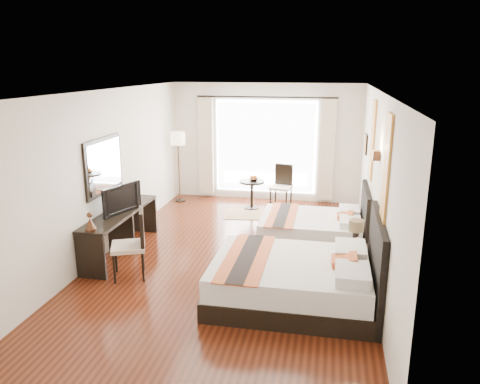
% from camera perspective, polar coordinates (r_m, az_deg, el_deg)
% --- Properties ---
extents(floor, '(4.50, 7.50, 0.01)m').
position_cam_1_polar(floor, '(8.08, -0.74, -8.07)').
color(floor, '#38140A').
rests_on(floor, ground).
extents(ceiling, '(4.50, 7.50, 0.02)m').
position_cam_1_polar(ceiling, '(7.44, -0.81, 12.13)').
color(ceiling, white).
rests_on(ceiling, wall_headboard).
extents(wall_headboard, '(0.01, 7.50, 2.80)m').
position_cam_1_polar(wall_headboard, '(7.52, 16.22, 0.82)').
color(wall_headboard, silver).
rests_on(wall_headboard, floor).
extents(wall_desk, '(0.01, 7.50, 2.80)m').
position_cam_1_polar(wall_desk, '(8.38, -15.98, 2.28)').
color(wall_desk, silver).
rests_on(wall_desk, floor).
extents(wall_window, '(4.50, 0.01, 2.80)m').
position_cam_1_polar(wall_window, '(11.26, 3.16, 6.03)').
color(wall_window, silver).
rests_on(wall_window, floor).
extents(wall_entry, '(4.50, 0.01, 2.80)m').
position_cam_1_polar(wall_entry, '(4.24, -11.39, -10.06)').
color(wall_entry, silver).
rests_on(wall_entry, floor).
extents(window_glass, '(2.40, 0.02, 2.20)m').
position_cam_1_polar(window_glass, '(11.26, 3.14, 5.51)').
color(window_glass, white).
rests_on(window_glass, wall_window).
extents(sheer_curtain, '(2.30, 0.02, 2.10)m').
position_cam_1_polar(sheer_curtain, '(11.20, 3.10, 5.46)').
color(sheer_curtain, white).
rests_on(sheer_curtain, wall_window).
extents(drape_left, '(0.35, 0.14, 2.35)m').
position_cam_1_polar(drape_left, '(11.46, -4.16, 5.56)').
color(drape_left, beige).
rests_on(drape_left, floor).
extents(drape_right, '(0.35, 0.14, 2.35)m').
position_cam_1_polar(drape_right, '(11.06, 10.55, 5.00)').
color(drape_right, beige).
rests_on(drape_right, floor).
extents(art_panel_near, '(0.03, 0.50, 1.35)m').
position_cam_1_polar(art_panel_near, '(6.13, 17.43, 2.85)').
color(art_panel_near, '#944415').
rests_on(art_panel_near, wall_headboard).
extents(art_panel_far, '(0.03, 0.50, 1.35)m').
position_cam_1_polar(art_panel_far, '(8.38, 15.85, 6.12)').
color(art_panel_far, '#944415').
rests_on(art_panel_far, wall_headboard).
extents(wall_sconce, '(0.10, 0.14, 0.14)m').
position_cam_1_polar(wall_sconce, '(7.11, 16.28, 4.31)').
color(wall_sconce, '#452918').
rests_on(wall_sconce, wall_headboard).
extents(mirror_frame, '(0.04, 1.25, 0.95)m').
position_cam_1_polar(mirror_frame, '(8.23, -16.29, 3.10)').
color(mirror_frame, black).
rests_on(mirror_frame, wall_desk).
extents(mirror_glass, '(0.01, 1.12, 0.82)m').
position_cam_1_polar(mirror_glass, '(8.22, -16.13, 3.10)').
color(mirror_glass, white).
rests_on(mirror_glass, mirror_frame).
extents(bed_near, '(2.27, 1.77, 1.28)m').
position_cam_1_polar(bed_near, '(6.62, 7.05, -10.48)').
color(bed_near, black).
rests_on(bed_near, floor).
extents(bed_far, '(1.93, 1.51, 1.08)m').
position_cam_1_polar(bed_far, '(8.76, 9.22, -4.38)').
color(bed_far, black).
rests_on(bed_far, floor).
extents(nightstand, '(0.39, 0.48, 0.46)m').
position_cam_1_polar(nightstand, '(7.58, 13.88, -8.25)').
color(nightstand, black).
rests_on(nightstand, floor).
extents(table_lamp, '(0.23, 0.23, 0.37)m').
position_cam_1_polar(table_lamp, '(7.51, 13.99, -4.21)').
color(table_lamp, black).
rests_on(table_lamp, nightstand).
extents(vase, '(0.14, 0.14, 0.13)m').
position_cam_1_polar(vase, '(7.30, 14.20, -6.34)').
color(vase, black).
rests_on(vase, nightstand).
extents(console_desk, '(0.50, 2.20, 0.76)m').
position_cam_1_polar(console_desk, '(8.44, -14.31, -4.74)').
color(console_desk, black).
rests_on(console_desk, floor).
extents(television, '(0.41, 0.83, 0.49)m').
position_cam_1_polar(television, '(8.21, -14.59, -0.76)').
color(television, black).
rests_on(television, console_desk).
extents(bronze_figurine, '(0.19, 0.19, 0.26)m').
position_cam_1_polar(bronze_figurine, '(7.45, -17.80, -3.59)').
color(bronze_figurine, '#452918').
rests_on(bronze_figurine, console_desk).
extents(desk_chair, '(0.65, 0.65, 1.08)m').
position_cam_1_polar(desk_chair, '(7.48, -13.21, -7.70)').
color(desk_chair, beige).
rests_on(desk_chair, floor).
extents(floor_lamp, '(0.34, 0.34, 1.68)m').
position_cam_1_polar(floor_lamp, '(11.14, -7.57, 5.95)').
color(floor_lamp, black).
rests_on(floor_lamp, floor).
extents(side_table, '(0.57, 0.57, 0.66)m').
position_cam_1_polar(side_table, '(10.69, 1.45, -0.33)').
color(side_table, black).
rests_on(side_table, floor).
extents(fruit_bowl, '(0.26, 0.26, 0.05)m').
position_cam_1_polar(fruit_bowl, '(10.60, 1.66, 1.54)').
color(fruit_bowl, '#463519').
rests_on(fruit_bowl, side_table).
extents(window_chair, '(0.53, 0.53, 0.97)m').
position_cam_1_polar(window_chair, '(10.92, 5.04, -0.22)').
color(window_chair, beige).
rests_on(window_chair, floor).
extents(jute_rug, '(1.40, 1.06, 0.01)m').
position_cam_1_polar(jute_rug, '(10.39, 1.60, -2.65)').
color(jute_rug, tan).
rests_on(jute_rug, floor).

